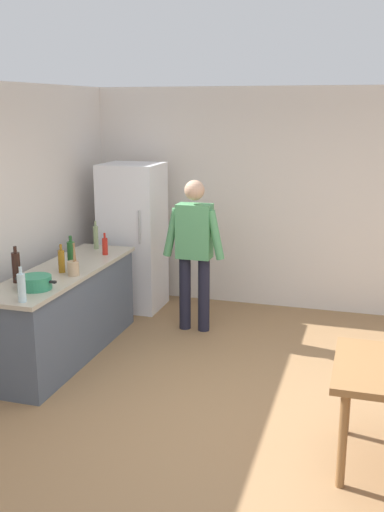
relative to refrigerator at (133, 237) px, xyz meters
The scene contains 13 objects.
ground_plane 3.19m from the refrigerator, 51.63° to the right, with size 14.00×14.00×0.00m, color #936D47.
wall_back 2.04m from the refrigerator, 17.53° to the left, with size 6.40×0.12×2.70m, color silver.
kitchen_counter 1.66m from the refrigerator, 93.58° to the right, with size 0.64×2.20×0.90m.
refrigerator is the anchor object (origin of this frame).
person 1.10m from the refrigerator, 30.23° to the right, with size 0.70×0.22×1.70m.
cooking_pot 2.25m from the refrigerator, 90.28° to the right, with size 0.40×0.28×0.12m.
utensil_jar 1.76m from the refrigerator, 86.65° to the right, with size 0.11×0.11×0.32m.
bottle_sauce_red 0.93m from the refrigerator, 87.10° to the right, with size 0.06×0.06×0.24m.
bottle_oil_amber 1.70m from the refrigerator, 91.90° to the right, with size 0.06×0.06×0.28m.
bottle_vinegar_tall 0.73m from the refrigerator, 103.46° to the right, with size 0.06×0.06×0.32m.
bottle_wine_green 1.58m from the refrigerator, 90.61° to the right, with size 0.08×0.08×0.34m.
bottle_wine_dark 2.14m from the refrigerator, 97.72° to the right, with size 0.08×0.08×0.34m.
bottle_water_clear 2.60m from the refrigerator, 88.48° to the right, with size 0.07×0.07×0.30m.
Camera 1 is at (0.85, -4.29, 2.48)m, focal length 41.93 mm.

